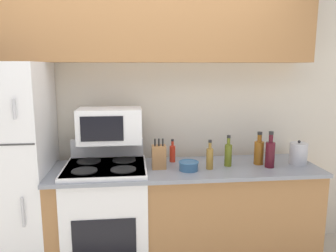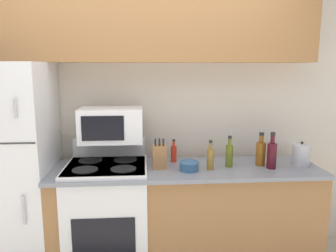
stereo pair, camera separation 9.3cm
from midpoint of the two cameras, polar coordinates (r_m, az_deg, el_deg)
name	(u,v)px [view 1 (the left image)]	position (r m, az deg, el deg)	size (l,w,h in m)	color
wall_back	(142,116)	(3.04, -5.36, 1.68)	(8.00, 0.05, 2.55)	beige
lower_cabinets	(185,217)	(2.91, 2.03, -15.60)	(2.20, 0.63, 0.91)	#9E6B3D
refrigerator	(7,174)	(2.96, -27.08, -7.47)	(0.68, 0.69, 1.76)	white
upper_cabinets	(142,18)	(2.85, -5.60, 18.29)	(2.88, 0.32, 0.73)	#9E6B3D
stove	(107,218)	(2.88, -11.48, -15.47)	(0.65, 0.61, 1.10)	white
microwave	(110,125)	(2.76, -11.03, 0.13)	(0.52, 0.32, 0.28)	white
knife_block	(159,157)	(2.67, -2.60, -5.37)	(0.11, 0.10, 0.25)	#9E6B3D
bowl	(189,165)	(2.64, 2.60, -6.89)	(0.16, 0.16, 0.07)	#335B84
bottle_hot_sauce	(172,153)	(2.85, -0.15, -4.72)	(0.05, 0.05, 0.20)	red
bottle_whiskey	(259,152)	(2.87, 14.66, -4.34)	(0.08, 0.08, 0.28)	brown
bottle_olive_oil	(228,154)	(2.77, 9.49, -4.85)	(0.06, 0.06, 0.26)	#5B6619
bottle_wine_red	(270,153)	(2.80, 16.45, -4.60)	(0.08, 0.08, 0.30)	#470F19
bottle_vinegar	(210,158)	(2.67, 6.29, -5.51)	(0.06, 0.06, 0.24)	olive
kettle	(298,153)	(2.99, 20.93, -4.49)	(0.15, 0.15, 0.21)	#B7B7BC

